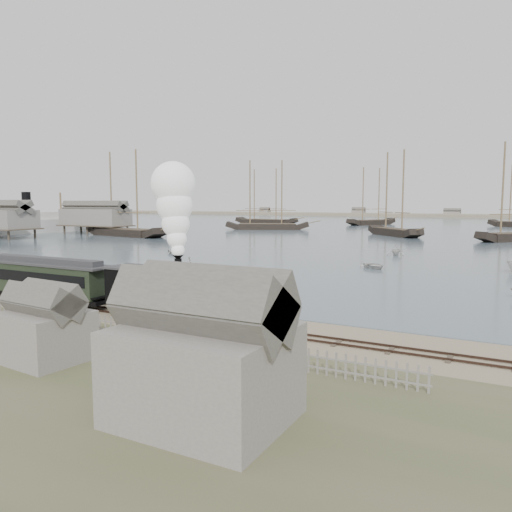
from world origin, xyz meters
The scene contains 24 objects.
ground centered at (0.00, 0.00, 0.00)m, with size 600.00×600.00×0.00m, color tan.
harbor_water centered at (0.00, 170.00, 0.03)m, with size 600.00×336.00×0.06m, color #465864.
rail_track centered at (0.00, -2.00, 0.04)m, with size 120.00×1.80×0.16m.
picket_fence_west centered at (-6.50, -7.00, 0.00)m, with size 19.00×0.10×1.20m, color slate, non-canonical shape.
picket_fence_east centered at (12.50, -7.50, 0.00)m, with size 15.00×0.10×1.20m, color slate, non-canonical shape.
shed_mid centered at (2.00, -12.00, 0.00)m, with size 4.00×3.50×3.60m, color slate, non-canonical shape.
shed_right centered at (13.00, -14.00, 0.00)m, with size 6.00×5.00×5.10m, color slate, non-canonical shape.
western_wharf centered at (-76.00, 40.00, 4.06)m, with size 36.00×56.00×8.00m, color slate, non-canonical shape.
far_spit centered at (0.00, 250.00, 0.00)m, with size 500.00×20.00×1.80m, color gray.
locomotive centered at (2.01, -2.00, 4.74)m, with size 8.27×3.09×10.31m.
passenger_coach centered at (-10.23, -2.00, 1.99)m, with size 12.89×2.49×3.13m.
beached_dinghy centered at (2.52, 0.22, 0.41)m, with size 3.99×2.85×0.83m, color beige.
steamship centered at (-89.00, 56.33, 5.31)m, with size 47.99×8.00×10.50m, color beige, non-canonical shape.
rowboat_0 centered at (-29.13, 12.52, 0.42)m, with size 3.46×2.47×0.72m, color beige.
rowboat_1 centered at (-10.19, 17.59, 0.92)m, with size 3.26×2.81×1.72m, color beige.
rowboat_2 centered at (2.23, 11.57, 0.79)m, with size 3.80×1.43×1.47m, color beige.
rowboat_3 centered at (7.45, 30.36, 0.42)m, with size 3.48×2.49×0.72m, color beige.
rowboat_6 centered at (-24.42, 32.87, 0.43)m, with size 3.57×2.55×0.74m, color beige.
rowboat_7 centered at (6.42, 46.61, 0.82)m, with size 2.89×2.50×1.52m, color beige.
schooner_0 centered at (-59.17, 59.99, 10.06)m, with size 25.12×5.80×20.00m, color black, non-canonical shape.
schooner_1 centered at (-42.39, 100.37, 10.06)m, with size 23.90×5.51×20.00m, color black, non-canonical shape.
schooner_2 centered at (-3.77, 90.46, 10.06)m, with size 18.99×4.38×20.00m, color black, non-canonical shape.
schooner_6 centered at (-59.49, 133.06, 10.06)m, with size 24.09×5.56×20.00m, color black, non-canonical shape.
schooner_7 centered at (-24.00, 144.64, 10.06)m, with size 20.41×4.71×20.00m, color black, non-canonical shape.
Camera 1 is at (22.97, -28.61, 7.98)m, focal length 35.00 mm.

